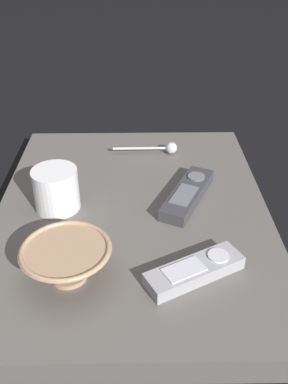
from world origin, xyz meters
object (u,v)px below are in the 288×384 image
cereal_bowl (67,260)px  tv_remote_near (195,271)px  coffee_mug (56,189)px  teaspoon (166,148)px  tv_remote_far (188,194)px

cereal_bowl → tv_remote_near: size_ratio=0.85×
coffee_mug → teaspoon: bearing=134.3°
coffee_mug → tv_remote_near: bearing=51.7°
cereal_bowl → teaspoon: cereal_bowl is taller
cereal_bowl → teaspoon: (-0.41, 0.18, -0.02)m
cereal_bowl → tv_remote_far: cereal_bowl is taller
cereal_bowl → tv_remote_near: (0.00, 0.20, -0.02)m
cereal_bowl → coffee_mug: bearing=-166.5°
teaspoon → tv_remote_near: teaspoon is taller
teaspoon → tv_remote_far: teaspoon is taller
cereal_bowl → tv_remote_far: 0.30m
tv_remote_near → teaspoon: bearing=-177.0°
tv_remote_near → tv_remote_far: size_ratio=0.89×
teaspoon → tv_remote_far: bearing=9.4°
coffee_mug → tv_remote_near: 0.31m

